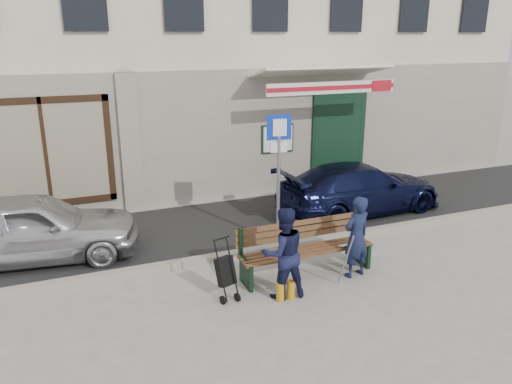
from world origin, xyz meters
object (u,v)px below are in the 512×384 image
bench (304,250)px  parking_sign (279,159)px  car_silver (33,228)px  car_navy (360,188)px  stroller (226,273)px  woman (283,253)px  man (356,237)px

bench → parking_sign: bearing=83.0°
car_silver → car_navy: 7.00m
parking_sign → stroller: 2.73m
parking_sign → woman: parking_sign is taller
parking_sign → woman: size_ratio=1.72×
car_navy → woman: woman is taller
woman → car_silver: bearing=-36.8°
bench → man: size_ratio=1.67×
car_silver → man: size_ratio=2.59×
man → woman: bearing=-4.3°
bench → man: 0.91m
stroller → woman: bearing=-38.1°
parking_sign → man: bearing=-62.6°
car_silver → bench: car_silver is taller
parking_sign → stroller: parking_sign is taller
car_navy → bench: 3.60m
bench → stroller: bench is taller
car_navy → parking_sign: 2.89m
man → stroller: man is taller
car_silver → bench: (4.31, -2.40, -0.18)m
woman → man: bearing=-171.1°
bench → woman: (-0.65, -0.54, 0.29)m
parking_sign → woman: bearing=-103.4°
parking_sign → car_navy: bearing=28.7°
car_silver → woman: (3.65, -2.94, 0.11)m
car_navy → man: 3.34m
car_silver → stroller: (2.80, -2.64, -0.20)m
car_silver → man: bearing=-110.6°
car_navy → man: (-1.90, -2.75, 0.14)m
bench → stroller: 1.52m
man → woman: 1.46m
bench → woman: size_ratio=1.61×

